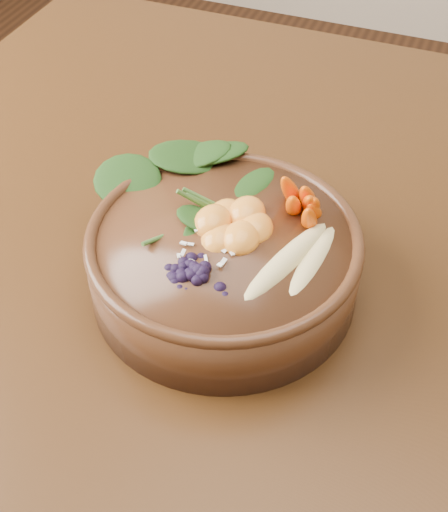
{
  "coord_description": "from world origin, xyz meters",
  "views": [
    {
      "loc": [
        -0.09,
        -0.61,
        1.3
      ],
      "look_at": [
        -0.27,
        -0.14,
        0.8
      ],
      "focal_mm": 50.0,
      "sensor_mm": 36.0,
      "label": 1
    }
  ],
  "objects_px": {
    "banana_halves": "(301,250)",
    "carrot_cluster": "(302,179)",
    "blueberry_pile": "(198,260)",
    "stoneware_bowl": "(224,263)",
    "kale_heap": "(212,176)",
    "mandarin_cluster": "(234,215)"
  },
  "relations": [
    {
      "from": "blueberry_pile",
      "to": "kale_heap",
      "type": "bearing_deg",
      "value": 106.03
    },
    {
      "from": "stoneware_bowl",
      "to": "kale_heap",
      "type": "height_order",
      "value": "kale_heap"
    },
    {
      "from": "carrot_cluster",
      "to": "blueberry_pile",
      "type": "distance_m",
      "value": 0.14
    },
    {
      "from": "carrot_cluster",
      "to": "banana_halves",
      "type": "xyz_separation_m",
      "value": [
        0.02,
        -0.07,
        -0.02
      ]
    },
    {
      "from": "carrot_cluster",
      "to": "kale_heap",
      "type": "bearing_deg",
      "value": -169.49
    },
    {
      "from": "kale_heap",
      "to": "mandarin_cluster",
      "type": "bearing_deg",
      "value": -47.55
    },
    {
      "from": "carrot_cluster",
      "to": "blueberry_pile",
      "type": "relative_size",
      "value": 0.6
    },
    {
      "from": "kale_heap",
      "to": "mandarin_cluster",
      "type": "distance_m",
      "value": 0.06
    },
    {
      "from": "kale_heap",
      "to": "banana_halves",
      "type": "distance_m",
      "value": 0.13
    },
    {
      "from": "stoneware_bowl",
      "to": "mandarin_cluster",
      "type": "distance_m",
      "value": 0.05
    },
    {
      "from": "banana_halves",
      "to": "mandarin_cluster",
      "type": "height_order",
      "value": "mandarin_cluster"
    },
    {
      "from": "banana_halves",
      "to": "carrot_cluster",
      "type": "bearing_deg",
      "value": 113.06
    },
    {
      "from": "carrot_cluster",
      "to": "stoneware_bowl",
      "type": "bearing_deg",
      "value": -123.69
    },
    {
      "from": "banana_halves",
      "to": "kale_heap",
      "type": "bearing_deg",
      "value": 156.45
    },
    {
      "from": "mandarin_cluster",
      "to": "blueberry_pile",
      "type": "height_order",
      "value": "blueberry_pile"
    },
    {
      "from": "kale_heap",
      "to": "stoneware_bowl",
      "type": "bearing_deg",
      "value": -58.9
    },
    {
      "from": "banana_halves",
      "to": "stoneware_bowl",
      "type": "bearing_deg",
      "value": -177.26
    },
    {
      "from": "carrot_cluster",
      "to": "mandarin_cluster",
      "type": "xyz_separation_m",
      "value": [
        -0.05,
        -0.05,
        -0.02
      ]
    },
    {
      "from": "carrot_cluster",
      "to": "blueberry_pile",
      "type": "xyz_separation_m",
      "value": [
        -0.06,
        -0.12,
        -0.02
      ]
    },
    {
      "from": "stoneware_bowl",
      "to": "blueberry_pile",
      "type": "relative_size",
      "value": 2.16
    },
    {
      "from": "banana_halves",
      "to": "blueberry_pile",
      "type": "xyz_separation_m",
      "value": [
        -0.08,
        -0.05,
        0.01
      ]
    },
    {
      "from": "carrot_cluster",
      "to": "mandarin_cluster",
      "type": "relative_size",
      "value": 0.87
    }
  ]
}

